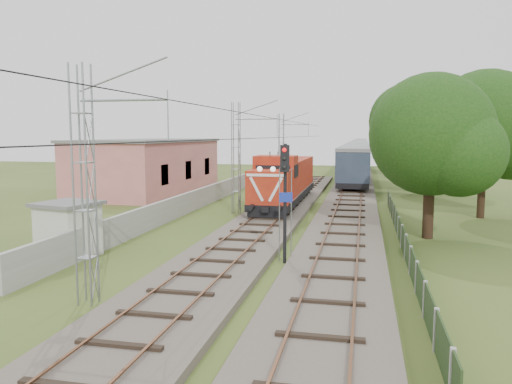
% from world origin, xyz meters
% --- Properties ---
extents(ground, '(140.00, 140.00, 0.00)m').
position_xyz_m(ground, '(0.00, 0.00, 0.00)').
color(ground, '#364B1C').
rests_on(ground, ground).
extents(track_main, '(4.20, 70.00, 0.45)m').
position_xyz_m(track_main, '(0.00, 7.00, 0.18)').
color(track_main, '#6B6054').
rests_on(track_main, ground).
extents(track_side, '(4.20, 80.00, 0.45)m').
position_xyz_m(track_side, '(5.00, 20.00, 0.18)').
color(track_side, '#6B6054').
rests_on(track_side, ground).
extents(catenary, '(3.31, 70.00, 8.00)m').
position_xyz_m(catenary, '(-2.95, 12.00, 4.05)').
color(catenary, gray).
rests_on(catenary, ground).
extents(boundary_wall, '(0.25, 40.00, 1.50)m').
position_xyz_m(boundary_wall, '(-6.50, 12.00, 0.75)').
color(boundary_wall, '#9E9E99').
rests_on(boundary_wall, ground).
extents(station_building, '(8.40, 20.40, 5.22)m').
position_xyz_m(station_building, '(-15.00, 24.00, 2.63)').
color(station_building, '#D27771').
rests_on(station_building, ground).
extents(fence, '(0.12, 32.00, 1.20)m').
position_xyz_m(fence, '(8.00, 3.00, 0.60)').
color(fence, black).
rests_on(fence, ground).
extents(locomotive, '(2.85, 16.25, 4.13)m').
position_xyz_m(locomotive, '(0.00, 15.96, 2.15)').
color(locomotive, black).
rests_on(locomotive, ground).
extents(coach_rake, '(3.25, 121.34, 3.75)m').
position_xyz_m(coach_rake, '(5.00, 84.59, 2.66)').
color(coach_rake, black).
rests_on(coach_rake, ground).
extents(signal_post, '(0.57, 0.46, 5.32)m').
position_xyz_m(signal_post, '(2.68, -1.37, 3.65)').
color(signal_post, black).
rests_on(signal_post, ground).
extents(relay_hut, '(3.00, 3.00, 2.60)m').
position_xyz_m(relay_hut, '(-7.40, -2.27, 1.31)').
color(relay_hut, beige).
rests_on(relay_hut, ground).
extents(tree_a, '(6.97, 6.64, 9.04)m').
position_xyz_m(tree_a, '(9.64, 5.68, 5.64)').
color(tree_a, '#322014').
rests_on(tree_a, ground).
extents(tree_b, '(7.77, 7.40, 10.07)m').
position_xyz_m(tree_b, '(14.05, 13.57, 6.28)').
color(tree_b, '#322014').
rests_on(tree_b, ground).
extents(tree_c, '(7.68, 7.31, 9.96)m').
position_xyz_m(tree_c, '(11.40, 28.19, 6.21)').
color(tree_c, '#322014').
rests_on(tree_c, ground).
extents(tree_d, '(7.54, 7.18, 9.78)m').
position_xyz_m(tree_d, '(14.56, 46.01, 6.10)').
color(tree_d, '#322014').
rests_on(tree_d, ground).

